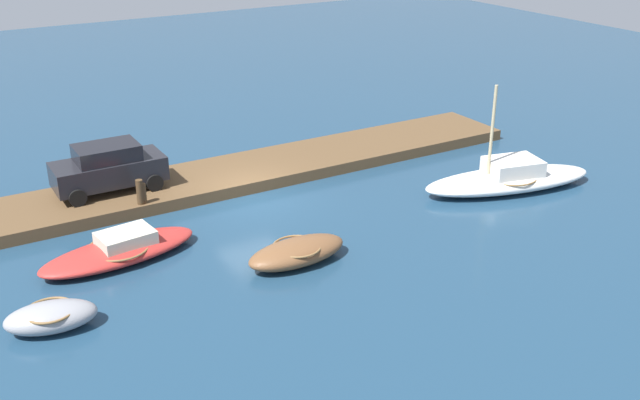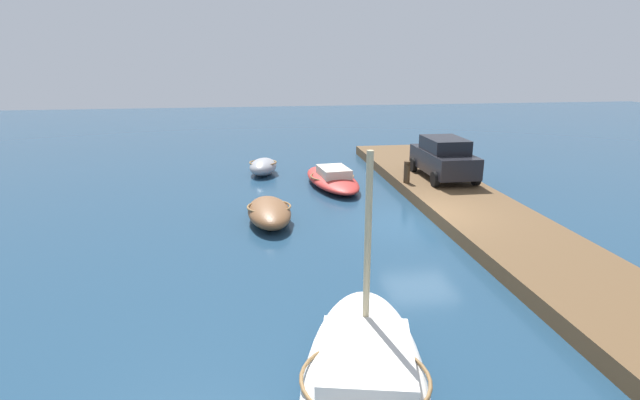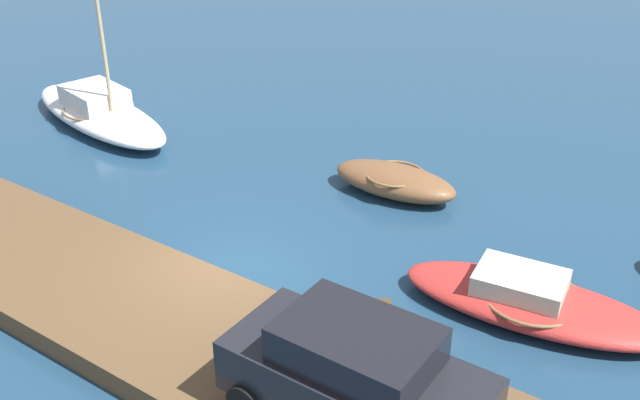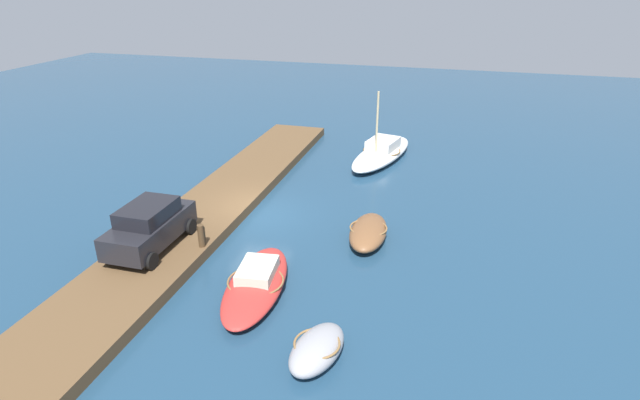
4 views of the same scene
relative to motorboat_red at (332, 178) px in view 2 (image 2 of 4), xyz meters
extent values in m
plane|color=navy|center=(-5.80, -2.26, -0.35)|extent=(84.00, 84.00, 0.00)
cube|color=brown|center=(-5.80, -4.45, -0.12)|extent=(26.31, 3.51, 0.47)
ellipsoid|color=#B72D28|center=(0.04, 0.00, -0.06)|extent=(5.38, 2.54, 0.59)
torus|color=olive|center=(0.04, 0.00, 0.10)|extent=(2.23, 2.23, 0.07)
cube|color=beige|center=(-0.24, -0.03, 0.34)|extent=(1.86, 1.41, 0.44)
ellipsoid|color=white|center=(-14.93, 1.98, 0.03)|extent=(7.42, 3.68, 0.76)
torus|color=olive|center=(-14.93, 1.98, 0.24)|extent=(2.67, 2.67, 0.07)
cube|color=silver|center=(-15.08, 2.01, 0.57)|extent=(2.35, 1.93, 0.63)
cylinder|color=#C6B284|center=(-14.01, 1.77, 2.10)|extent=(0.12, 0.12, 3.68)
ellipsoid|color=#939399|center=(2.78, 3.03, 0.03)|extent=(2.64, 1.75, 0.77)
torus|color=olive|center=(2.78, 3.03, 0.25)|extent=(1.61, 1.61, 0.07)
ellipsoid|color=brown|center=(-4.78, 3.10, 0.03)|extent=(3.46, 1.66, 0.76)
torus|color=olive|center=(-4.78, 3.10, 0.24)|extent=(1.65, 1.65, 0.07)
cylinder|color=#47331E|center=(-1.80, -2.95, 0.50)|extent=(0.20, 0.20, 0.77)
cylinder|color=#47331E|center=(-1.67, -2.95, 0.58)|extent=(0.25, 0.25, 0.93)
cube|color=black|center=(-1.11, -4.80, 0.88)|extent=(4.08, 1.80, 0.89)
cube|color=black|center=(-1.11, -4.80, 1.62)|extent=(2.29, 1.58, 0.59)
cylinder|color=black|center=(0.32, -3.91, 0.44)|extent=(0.64, 0.22, 0.64)
cylinder|color=black|center=(0.32, -5.70, 0.44)|extent=(0.64, 0.22, 0.64)
cylinder|color=black|center=(-2.53, -3.90, 0.44)|extent=(0.64, 0.22, 0.64)
cylinder|color=black|center=(-2.54, -5.69, 0.44)|extent=(0.64, 0.22, 0.64)
camera|label=1|loc=(5.13, 21.27, 10.82)|focal=41.16mm
camera|label=2|loc=(-22.09, 3.79, 5.49)|focal=28.46mm
camera|label=3|loc=(3.16, -12.02, 8.46)|focal=40.67mm
camera|label=4|loc=(14.00, 6.28, 10.01)|focal=28.68mm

